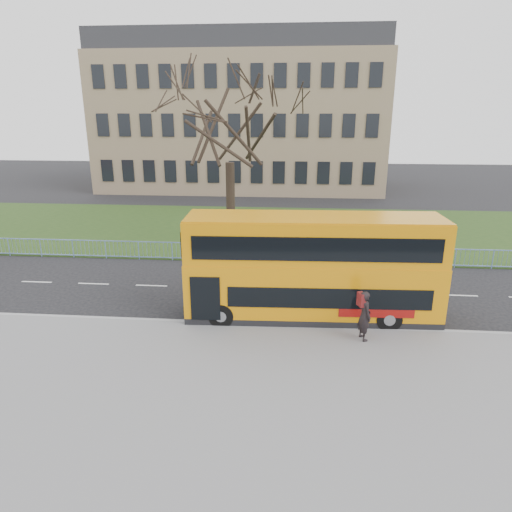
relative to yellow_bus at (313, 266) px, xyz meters
The scene contains 9 objects.
ground 3.00m from the yellow_bus, 164.44° to the left, with size 120.00×120.00×0.00m, color black.
pavement 6.88m from the yellow_bus, 106.48° to the right, with size 80.00×10.50×0.12m, color slate.
kerb 3.08m from the yellow_bus, 150.69° to the right, with size 80.00×0.20×0.14m, color gray.
grass_verge 15.10m from the yellow_bus, 97.10° to the left, with size 80.00×15.40×0.08m, color #203B15.
guard_railing 7.56m from the yellow_bus, 104.54° to the left, with size 40.00×0.12×1.10m, color #7DA0DF, non-canonical shape.
bare_tree 12.25m from the yellow_bus, 114.74° to the left, with size 8.73×8.73×12.47m, color black, non-canonical shape.
civic_building 36.47m from the yellow_bus, 100.91° to the left, with size 30.00×15.00×14.00m, color #8C7859.
yellow_bus is the anchor object (origin of this frame).
pedestrian 3.01m from the yellow_bus, 46.39° to the right, with size 0.70×0.46×1.93m, color black.
Camera 1 is at (1.04, -18.25, 8.34)m, focal length 32.00 mm.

